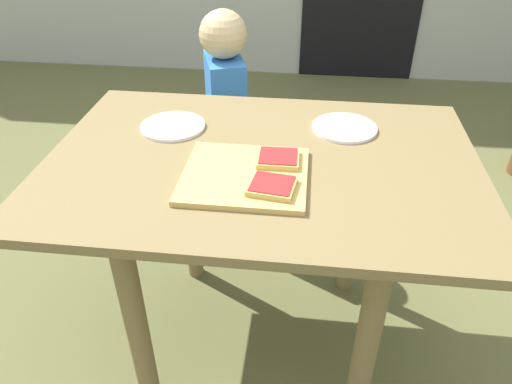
% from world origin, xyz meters
% --- Properties ---
extents(ground_plane, '(16.00, 16.00, 0.00)m').
position_xyz_m(ground_plane, '(0.00, 0.00, 0.00)').
color(ground_plane, brown).
extents(dining_table, '(1.21, 0.84, 0.78)m').
position_xyz_m(dining_table, '(0.00, 0.00, 0.65)').
color(dining_table, olive).
rests_on(dining_table, ground).
extents(cutting_board, '(0.32, 0.30, 0.02)m').
position_xyz_m(cutting_board, '(-0.03, -0.11, 0.78)').
color(cutting_board, tan).
rests_on(cutting_board, dining_table).
extents(pizza_slice_far_right, '(0.11, 0.10, 0.02)m').
position_xyz_m(pizza_slice_far_right, '(0.05, -0.04, 0.80)').
color(pizza_slice_far_right, tan).
rests_on(pizza_slice_far_right, cutting_board).
extents(pizza_slice_near_right, '(0.13, 0.12, 0.02)m').
position_xyz_m(pizza_slice_near_right, '(0.04, -0.17, 0.80)').
color(pizza_slice_near_right, tan).
rests_on(pizza_slice_near_right, cutting_board).
extents(plate_white_left, '(0.20, 0.20, 0.01)m').
position_xyz_m(plate_white_left, '(-0.30, 0.15, 0.78)').
color(plate_white_left, white).
rests_on(plate_white_left, dining_table).
extents(plate_white_right, '(0.20, 0.20, 0.01)m').
position_xyz_m(plate_white_right, '(0.23, 0.21, 0.78)').
color(plate_white_right, white).
rests_on(plate_white_right, dining_table).
extents(child_left, '(0.21, 0.27, 1.01)m').
position_xyz_m(child_left, '(-0.22, 0.67, 0.59)').
color(child_left, '#323D44').
rests_on(child_left, ground).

